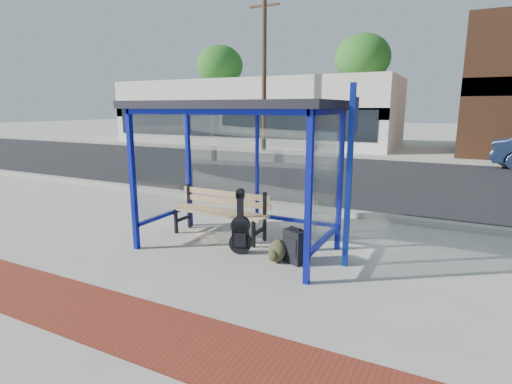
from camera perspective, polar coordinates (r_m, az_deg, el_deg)
The scene contains 19 objects.
ground at distance 6.76m, azimuth -2.75°, elevation -8.08°, with size 120.00×120.00×0.00m, color #B2ADA0.
brick_paver_strip at distance 4.88m, azimuth -18.76°, elevation -17.02°, with size 60.00×1.00×0.01m, color maroon.
curb_near at distance 9.26m, azimuth 6.17°, elevation -2.19°, with size 60.00×0.25×0.12m, color gray.
street_asphalt at distance 14.06m, azimuth 13.62°, elevation 2.18°, with size 60.00×10.00×0.00m, color black.
curb_far at distance 19.01m, azimuth 17.26°, elevation 4.64°, with size 60.00×0.25×0.12m, color gray.
far_sidewalk at distance 20.88m, azimuth 18.17°, elevation 5.04°, with size 60.00×4.00×0.01m, color #B2ADA0.
bus_shelter at distance 6.41m, azimuth -2.62°, elevation 9.77°, with size 3.30×1.80×2.42m.
storefront_white at distance 26.45m, azimuth -0.40°, elevation 11.31°, with size 18.00×6.04×4.00m.
tree_left at distance 32.57m, azimuth -5.20°, elevation 17.48°, with size 3.60×3.60×7.03m.
tree_mid at distance 28.36m, azimuth 15.01°, elevation 17.96°, with size 3.60×3.60×7.03m.
utility_pole_west at distance 21.08m, azimuth 1.17°, elevation 16.87°, with size 1.60×0.24×8.00m.
bench at distance 7.28m, azimuth -5.07°, elevation -2.51°, with size 1.88×0.51×0.88m.
guitar_bag at distance 6.42m, azimuth -2.23°, elevation -5.68°, with size 0.38×0.22×1.01m.
suitcase at distance 6.11m, azimuth 5.56°, elevation -7.74°, with size 0.38×0.32×0.57m.
backpack at distance 6.15m, azimuth 2.95°, elevation -8.49°, with size 0.34×0.32×0.35m.
sign_post at distance 5.82m, azimuth 13.30°, elevation 3.51°, with size 0.11×0.33×2.65m.
newspaper_a at distance 7.47m, azimuth -7.28°, elevation -6.16°, with size 0.34×0.27×0.01m, color white.
newspaper_b at distance 7.14m, azimuth -6.58°, elevation -7.01°, with size 0.35×0.27×0.01m, color white.
newspaper_c at distance 6.85m, azimuth -0.36°, elevation -7.77°, with size 0.34×0.27×0.01m, color white.
Camera 1 is at (3.16, -5.50, 2.32)m, focal length 28.00 mm.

